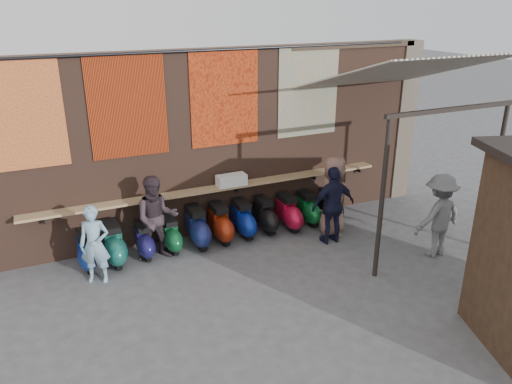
{
  "coord_description": "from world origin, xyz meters",
  "views": [
    {
      "loc": [
        -3.41,
        -7.21,
        4.94
      ],
      "look_at": [
        0.43,
        1.2,
        1.34
      ],
      "focal_mm": 35.0,
      "sensor_mm": 36.0,
      "label": 1
    }
  ],
  "objects_px": {
    "scooter_stool_8": "(288,212)",
    "scooter_stool_7": "(265,215)",
    "scooter_stool_5": "(220,223)",
    "shopper_navy": "(333,205)",
    "scooter_stool_2": "(144,241)",
    "scooter_stool_10": "(329,205)",
    "shopper_tan": "(333,196)",
    "shelf_box": "(231,180)",
    "diner_right": "(157,218)",
    "scooter_stool_0": "(86,251)",
    "scooter_stool_6": "(243,219)",
    "scooter_stool_9": "(307,208)",
    "scooter_stool_3": "(171,235)",
    "scooter_stool_1": "(114,244)",
    "scooter_stool_4": "(197,227)",
    "shopper_grey": "(439,216)",
    "diner_left": "(95,245)"
  },
  "relations": [
    {
      "from": "scooter_stool_2",
      "to": "shopper_grey",
      "type": "distance_m",
      "value": 5.98
    },
    {
      "from": "diner_left",
      "to": "shopper_navy",
      "type": "bearing_deg",
      "value": 17.18
    },
    {
      "from": "shelf_box",
      "to": "scooter_stool_9",
      "type": "bearing_deg",
      "value": -8.65
    },
    {
      "from": "shelf_box",
      "to": "scooter_stool_3",
      "type": "distance_m",
      "value": 1.76
    },
    {
      "from": "scooter_stool_1",
      "to": "scooter_stool_7",
      "type": "height_order",
      "value": "scooter_stool_1"
    },
    {
      "from": "diner_left",
      "to": "shopper_grey",
      "type": "bearing_deg",
      "value": 6.75
    },
    {
      "from": "scooter_stool_1",
      "to": "scooter_stool_4",
      "type": "relative_size",
      "value": 1.0
    },
    {
      "from": "scooter_stool_5",
      "to": "shopper_navy",
      "type": "xyz_separation_m",
      "value": [
        2.17,
        -1.06,
        0.45
      ]
    },
    {
      "from": "scooter_stool_0",
      "to": "scooter_stool_4",
      "type": "xyz_separation_m",
      "value": [
        2.26,
        0.02,
        0.05
      ]
    },
    {
      "from": "shelf_box",
      "to": "diner_left",
      "type": "relative_size",
      "value": 0.43
    },
    {
      "from": "scooter_stool_10",
      "to": "shopper_grey",
      "type": "bearing_deg",
      "value": -67.29
    },
    {
      "from": "scooter_stool_4",
      "to": "diner_left",
      "type": "relative_size",
      "value": 0.58
    },
    {
      "from": "scooter_stool_0",
      "to": "scooter_stool_6",
      "type": "distance_m",
      "value": 3.33
    },
    {
      "from": "scooter_stool_2",
      "to": "scooter_stool_3",
      "type": "distance_m",
      "value": 0.57
    },
    {
      "from": "scooter_stool_2",
      "to": "scooter_stool_10",
      "type": "bearing_deg",
      "value": 0.26
    },
    {
      "from": "scooter_stool_8",
      "to": "scooter_stool_7",
      "type": "bearing_deg",
      "value": 170.88
    },
    {
      "from": "diner_right",
      "to": "shopper_tan",
      "type": "bearing_deg",
      "value": -0.14
    },
    {
      "from": "diner_right",
      "to": "shopper_tan",
      "type": "height_order",
      "value": "shopper_tan"
    },
    {
      "from": "shelf_box",
      "to": "scooter_stool_6",
      "type": "bearing_deg",
      "value": -61.05
    },
    {
      "from": "scooter_stool_1",
      "to": "scooter_stool_3",
      "type": "distance_m",
      "value": 1.17
    },
    {
      "from": "scooter_stool_0",
      "to": "scooter_stool_5",
      "type": "xyz_separation_m",
      "value": [
        2.79,
        0.03,
        0.04
      ]
    },
    {
      "from": "shelf_box",
      "to": "shopper_navy",
      "type": "height_order",
      "value": "shopper_navy"
    },
    {
      "from": "scooter_stool_7",
      "to": "diner_left",
      "type": "relative_size",
      "value": 0.54
    },
    {
      "from": "scooter_stool_9",
      "to": "scooter_stool_10",
      "type": "xyz_separation_m",
      "value": [
        0.6,
        -0.02,
        -0.01
      ]
    },
    {
      "from": "scooter_stool_9",
      "to": "scooter_stool_1",
      "type": "bearing_deg",
      "value": -178.98
    },
    {
      "from": "scooter_stool_2",
      "to": "scooter_stool_9",
      "type": "distance_m",
      "value": 3.84
    },
    {
      "from": "scooter_stool_8",
      "to": "diner_right",
      "type": "distance_m",
      "value": 3.09
    },
    {
      "from": "scooter_stool_4",
      "to": "scooter_stool_10",
      "type": "xyz_separation_m",
      "value": [
        3.3,
        0.0,
        -0.06
      ]
    },
    {
      "from": "scooter_stool_6",
      "to": "diner_left",
      "type": "relative_size",
      "value": 0.55
    },
    {
      "from": "scooter_stool_3",
      "to": "shopper_navy",
      "type": "bearing_deg",
      "value": -18.04
    },
    {
      "from": "scooter_stool_10",
      "to": "scooter_stool_8",
      "type": "bearing_deg",
      "value": -177.36
    },
    {
      "from": "scooter_stool_9",
      "to": "scooter_stool_5",
      "type": "bearing_deg",
      "value": -179.63
    },
    {
      "from": "shopper_grey",
      "to": "shopper_tan",
      "type": "bearing_deg",
      "value": -54.91
    },
    {
      "from": "scooter_stool_7",
      "to": "shopper_navy",
      "type": "height_order",
      "value": "shopper_navy"
    },
    {
      "from": "scooter_stool_8",
      "to": "diner_right",
      "type": "height_order",
      "value": "diner_right"
    },
    {
      "from": "scooter_stool_1",
      "to": "diner_right",
      "type": "bearing_deg",
      "value": -10.95
    },
    {
      "from": "scooter_stool_5",
      "to": "scooter_stool_8",
      "type": "relative_size",
      "value": 1.03
    },
    {
      "from": "scooter_stool_4",
      "to": "scooter_stool_8",
      "type": "relative_size",
      "value": 1.06
    },
    {
      "from": "scooter_stool_2",
      "to": "shopper_tan",
      "type": "height_order",
      "value": "shopper_tan"
    },
    {
      "from": "scooter_stool_5",
      "to": "shopper_grey",
      "type": "distance_m",
      "value": 4.52
    },
    {
      "from": "scooter_stool_9",
      "to": "scooter_stool_2",
      "type": "bearing_deg",
      "value": -179.37
    },
    {
      "from": "scooter_stool_0",
      "to": "shopper_grey",
      "type": "height_order",
      "value": "shopper_grey"
    },
    {
      "from": "shopper_tan",
      "to": "scooter_stool_4",
      "type": "bearing_deg",
      "value": 109.78
    },
    {
      "from": "scooter_stool_0",
      "to": "scooter_stool_2",
      "type": "bearing_deg",
      "value": 0.04
    },
    {
      "from": "scooter_stool_0",
      "to": "diner_left",
      "type": "relative_size",
      "value": 0.51
    },
    {
      "from": "shelf_box",
      "to": "scooter_stool_9",
      "type": "relative_size",
      "value": 0.85
    },
    {
      "from": "scooter_stool_2",
      "to": "scooter_stool_9",
      "type": "height_order",
      "value": "scooter_stool_9"
    },
    {
      "from": "shopper_navy",
      "to": "diner_left",
      "type": "bearing_deg",
      "value": -4.24
    },
    {
      "from": "shelf_box",
      "to": "diner_right",
      "type": "xyz_separation_m",
      "value": [
        -1.8,
        -0.52,
        -0.37
      ]
    },
    {
      "from": "scooter_stool_2",
      "to": "scooter_stool_8",
      "type": "height_order",
      "value": "scooter_stool_8"
    }
  ]
}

